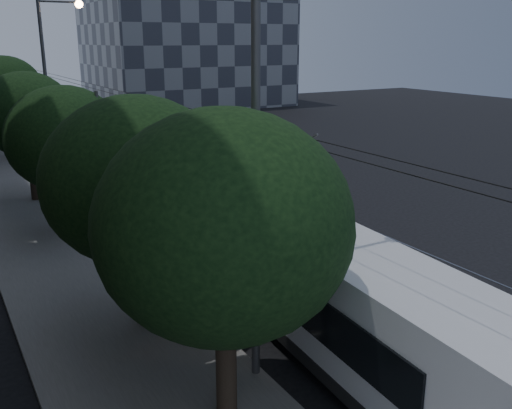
{
  "coord_description": "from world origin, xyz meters",
  "views": [
    {
      "loc": [
        -11.34,
        -13.05,
        7.97
      ],
      "look_at": [
        -1.2,
        4.4,
        2.1
      ],
      "focal_mm": 40.0,
      "sensor_mm": 36.0,
      "label": 1
    }
  ],
  "objects": [
    {
      "name": "tree_0",
      "position": [
        -6.61,
        -3.66,
        4.48
      ],
      "size": [
        5.09,
        5.09,
        6.79
      ],
      "color": "#30231A",
      "rests_on": "ground"
    },
    {
      "name": "streetlamp_far",
      "position": [
        -4.78,
        20.87,
        6.22
      ],
      "size": [
        2.49,
        0.44,
        10.35
      ],
      "color": "#535355",
      "rests_on": "ground"
    },
    {
      "name": "car_white_b",
      "position": [
        -2.7,
        22.42,
        0.79
      ],
      "size": [
        3.68,
        5.83,
        1.57
      ],
      "primitive_type": "imported",
      "rotation": [
        0.0,
        0.0,
        0.29
      ],
      "color": "silver",
      "rests_on": "ground"
    },
    {
      "name": "trolleybus",
      "position": [
        -2.9,
        -2.79,
        1.68
      ],
      "size": [
        3.35,
        12.3,
        5.63
      ],
      "rotation": [
        0.0,
        0.0,
        -0.07
      ],
      "color": "silver",
      "rests_on": "ground"
    },
    {
      "name": "tree_1",
      "position": [
        -6.63,
        1.47,
        4.29
      ],
      "size": [
        5.12,
        5.12,
        6.61
      ],
      "color": "#30231A",
      "rests_on": "ground"
    },
    {
      "name": "sidewalk",
      "position": [
        -7.5,
        20.0,
        0.07
      ],
      "size": [
        5.0,
        90.0,
        0.15
      ],
      "primitive_type": "cube",
      "color": "slate",
      "rests_on": "ground"
    },
    {
      "name": "building_distant_right",
      "position": [
        18.0,
        55.0,
        12.0
      ],
      "size": [
        22.0,
        18.0,
        24.0
      ],
      "primitive_type": "cube",
      "color": "#383C47",
      "rests_on": "ground"
    },
    {
      "name": "tram_rails",
      "position": [
        2.5,
        20.0,
        0.01
      ],
      "size": [
        4.52,
        90.0,
        0.02
      ],
      "color": "gray",
      "rests_on": "ground"
    },
    {
      "name": "tree_2",
      "position": [
        -6.5,
        10.77,
        4.06
      ],
      "size": [
        4.79,
        4.79,
        6.23
      ],
      "color": "#30231A",
      "rests_on": "ground"
    },
    {
      "name": "overhead_wires",
      "position": [
        -4.97,
        20.0,
        3.47
      ],
      "size": [
        2.23,
        90.0,
        6.0
      ],
      "color": "black",
      "rests_on": "ground"
    },
    {
      "name": "streetlamp_near",
      "position": [
        -4.78,
        -2.47,
        6.4
      ],
      "size": [
        2.57,
        0.44,
        10.7
      ],
      "color": "#535355",
      "rests_on": "ground"
    },
    {
      "name": "tree_3",
      "position": [
        -7.0,
        16.68,
        4.42
      ],
      "size": [
        4.6,
        4.6,
        6.51
      ],
      "color": "#30231A",
      "rests_on": "ground"
    },
    {
      "name": "car_white_a",
      "position": [
        -4.3,
        17.7,
        0.66
      ],
      "size": [
        2.48,
        4.13,
        1.32
      ],
      "primitive_type": "imported",
      "rotation": [
        0.0,
        0.0,
        0.26
      ],
      "color": "white",
      "rests_on": "ground"
    },
    {
      "name": "tree_4",
      "position": [
        -6.5,
        28.06,
        4.77
      ],
      "size": [
        4.86,
        4.86,
        6.97
      ],
      "color": "#30231A",
      "rests_on": "ground"
    },
    {
      "name": "pickup_silver",
      "position": [
        -3.73,
        13.5,
        0.77
      ],
      "size": [
        4.33,
        6.1,
        1.54
      ],
      "primitive_type": "imported",
      "rotation": [
        0.0,
        0.0,
        0.36
      ],
      "color": "#94969B",
      "rests_on": "ground"
    },
    {
      "name": "car_white_c",
      "position": [
        -2.7,
        24.97,
        0.73
      ],
      "size": [
        2.74,
        4.68,
        1.46
      ],
      "primitive_type": "imported",
      "rotation": [
        0.0,
        0.0,
        0.29
      ],
      "color": "silver",
      "rests_on": "ground"
    },
    {
      "name": "ground",
      "position": [
        0.0,
        0.0,
        0.0
      ],
      "size": [
        120.0,
        120.0,
        0.0
      ],
      "primitive_type": "plane",
      "color": "black",
      "rests_on": "ground"
    },
    {
      "name": "car_white_d",
      "position": [
        -2.7,
        31.71,
        0.64
      ],
      "size": [
        2.94,
        4.02,
        1.27
      ],
      "primitive_type": "imported",
      "rotation": [
        0.0,
        0.0,
        0.43
      ],
      "color": "white",
      "rests_on": "ground"
    }
  ]
}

